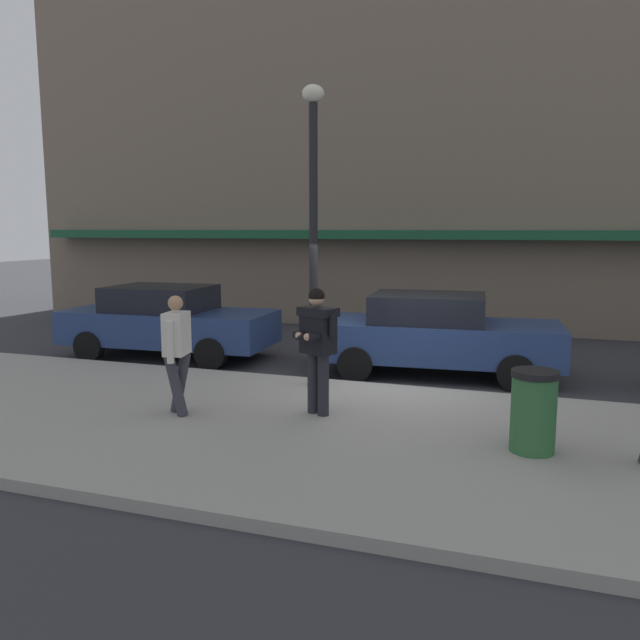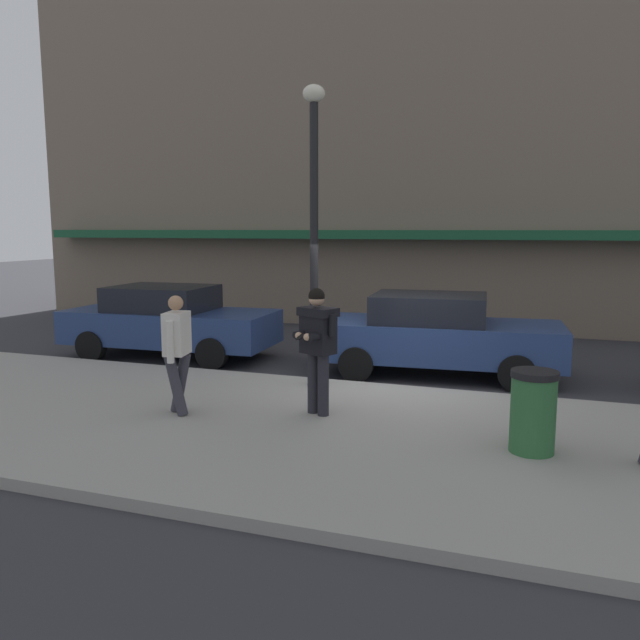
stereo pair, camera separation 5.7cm
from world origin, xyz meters
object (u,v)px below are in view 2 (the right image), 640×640
object	(u,v)px
trash_bin	(533,411)
parked_sedan_near	(169,321)
street_lamp_post	(314,205)
pedestrian_in_light_coat	(177,347)
parked_sedan_mid	(436,334)
man_texting_on_phone	(317,337)

from	to	relation	value
trash_bin	parked_sedan_near	bearing A→B (deg)	152.01
street_lamp_post	trash_bin	xyz separation A→B (m)	(3.51, -2.19, -2.51)
pedestrian_in_light_coat	street_lamp_post	bearing A→B (deg)	60.24
parked_sedan_near	pedestrian_in_light_coat	xyz separation A→B (m)	(2.70, -3.99, 0.32)
parked_sedan_near	parked_sedan_mid	xyz separation A→B (m)	(5.71, 0.17, 0.00)
parked_sedan_near	street_lamp_post	xyz separation A→B (m)	(3.96, -1.78, 2.35)
street_lamp_post	trash_bin	distance (m)	4.84
parked_sedan_near	street_lamp_post	world-z (taller)	street_lamp_post
pedestrian_in_light_coat	man_texting_on_phone	bearing A→B (deg)	18.18
parked_sedan_mid	street_lamp_post	bearing A→B (deg)	-131.82
man_texting_on_phone	parked_sedan_near	bearing A→B (deg)	143.65
man_texting_on_phone	trash_bin	distance (m)	3.02
man_texting_on_phone	street_lamp_post	xyz separation A→B (m)	(-0.62, 1.59, 1.89)
parked_sedan_mid	pedestrian_in_light_coat	bearing A→B (deg)	-125.87
street_lamp_post	pedestrian_in_light_coat	bearing A→B (deg)	-119.76
street_lamp_post	trash_bin	world-z (taller)	street_lamp_post
parked_sedan_mid	pedestrian_in_light_coat	xyz separation A→B (m)	(-3.01, -4.16, 0.32)
pedestrian_in_light_coat	parked_sedan_near	bearing A→B (deg)	124.11
parked_sedan_mid	pedestrian_in_light_coat	size ratio (longest dim) A/B	2.72
parked_sedan_near	trash_bin	distance (m)	8.47
parked_sedan_near	trash_bin	xyz separation A→B (m)	(7.47, -3.97, -0.16)
man_texting_on_phone	street_lamp_post	distance (m)	2.55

